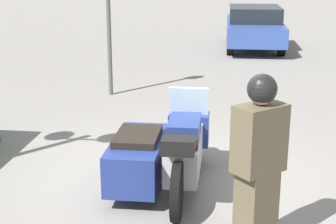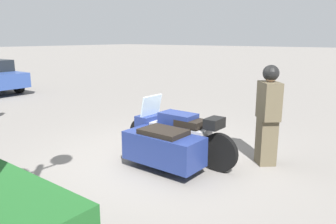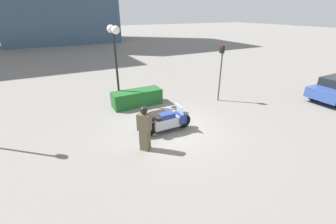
% 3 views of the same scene
% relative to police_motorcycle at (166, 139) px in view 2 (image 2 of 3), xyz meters
% --- Properties ---
extents(ground_plane, '(160.00, 160.00, 0.00)m').
position_rel_police_motorcycle_xyz_m(ground_plane, '(0.25, -0.08, -0.47)').
color(ground_plane, slate).
extents(police_motorcycle, '(2.42, 1.16, 1.16)m').
position_rel_police_motorcycle_xyz_m(police_motorcycle, '(0.00, 0.00, 0.00)').
color(police_motorcycle, black).
rests_on(police_motorcycle, ground).
extents(officer_rider, '(0.55, 0.56, 1.80)m').
position_rel_police_motorcycle_xyz_m(officer_rider, '(-1.40, -1.14, 0.48)').
color(officer_rider, brown).
rests_on(officer_rider, ground).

